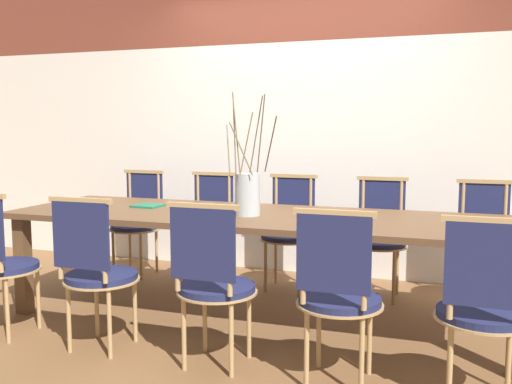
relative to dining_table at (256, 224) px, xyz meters
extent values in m
plane|color=brown|center=(0.00, 0.00, -0.66)|extent=(16.00, 16.00, 0.00)
cube|color=silver|center=(0.00, 1.36, 0.37)|extent=(12.00, 0.06, 2.06)
cube|color=brown|center=(0.00, 0.00, 0.05)|extent=(3.40, 1.04, 0.04)
cube|color=brown|center=(-1.59, -0.41, -0.32)|extent=(0.09, 0.09, 0.69)
cube|color=brown|center=(-1.59, 0.41, -0.32)|extent=(0.09, 0.09, 0.69)
cube|color=brown|center=(1.59, 0.41, -0.32)|extent=(0.09, 0.09, 0.69)
cylinder|color=#1E234C|center=(-1.43, -0.77, -0.22)|extent=(0.42, 0.42, 0.04)
cylinder|color=tan|center=(-1.43, -0.77, -0.25)|extent=(0.45, 0.45, 0.01)
cylinder|color=tan|center=(-1.56, -0.64, -0.45)|extent=(0.03, 0.03, 0.42)
cylinder|color=tan|center=(-1.29, -0.64, -0.45)|extent=(0.03, 0.03, 0.42)
cylinder|color=tan|center=(-1.29, -0.91, -0.45)|extent=(0.03, 0.03, 0.42)
cylinder|color=#1E234C|center=(-0.70, -0.77, -0.22)|extent=(0.42, 0.42, 0.04)
cylinder|color=tan|center=(-0.70, -0.77, -0.25)|extent=(0.45, 0.45, 0.01)
cylinder|color=tan|center=(-0.84, -0.64, -0.45)|extent=(0.03, 0.03, 0.42)
cylinder|color=tan|center=(-0.57, -0.64, -0.45)|extent=(0.03, 0.03, 0.42)
cylinder|color=tan|center=(-0.84, -0.91, -0.45)|extent=(0.03, 0.03, 0.42)
cylinder|color=tan|center=(-0.57, -0.91, -0.45)|extent=(0.03, 0.03, 0.42)
cylinder|color=tan|center=(-0.85, -0.95, 0.03)|extent=(0.03, 0.03, 0.47)
cylinder|color=tan|center=(-0.55, -0.95, 0.03)|extent=(0.03, 0.03, 0.47)
cube|color=#1E234C|center=(-0.70, -0.96, 0.05)|extent=(0.36, 0.02, 0.38)
cube|color=tan|center=(-0.70, -0.95, 0.25)|extent=(0.40, 0.03, 0.03)
cylinder|color=#1E234C|center=(0.04, -0.77, -0.22)|extent=(0.42, 0.42, 0.04)
cylinder|color=tan|center=(0.04, -0.77, -0.25)|extent=(0.45, 0.45, 0.01)
cylinder|color=tan|center=(-0.10, -0.64, -0.45)|extent=(0.03, 0.03, 0.42)
cylinder|color=tan|center=(0.18, -0.64, -0.45)|extent=(0.03, 0.03, 0.42)
cylinder|color=tan|center=(-0.10, -0.91, -0.45)|extent=(0.03, 0.03, 0.42)
cylinder|color=tan|center=(0.18, -0.91, -0.45)|extent=(0.03, 0.03, 0.42)
cylinder|color=tan|center=(-0.11, -0.95, 0.03)|extent=(0.03, 0.03, 0.47)
cylinder|color=tan|center=(0.19, -0.95, 0.03)|extent=(0.03, 0.03, 0.47)
cube|color=#1E234C|center=(0.04, -0.96, 0.05)|extent=(0.36, 0.02, 0.38)
cube|color=tan|center=(0.04, -0.95, 0.25)|extent=(0.40, 0.03, 0.03)
cylinder|color=#1E234C|center=(0.72, -0.77, -0.22)|extent=(0.42, 0.42, 0.04)
cylinder|color=tan|center=(0.72, -0.77, -0.25)|extent=(0.45, 0.45, 0.01)
cylinder|color=tan|center=(0.58, -0.64, -0.45)|extent=(0.03, 0.03, 0.42)
cylinder|color=tan|center=(0.86, -0.64, -0.45)|extent=(0.03, 0.03, 0.42)
cylinder|color=tan|center=(0.58, -0.91, -0.45)|extent=(0.03, 0.03, 0.42)
cylinder|color=tan|center=(0.86, -0.91, -0.45)|extent=(0.03, 0.03, 0.42)
cylinder|color=tan|center=(0.57, -0.95, 0.03)|extent=(0.03, 0.03, 0.47)
cylinder|color=tan|center=(0.87, -0.95, 0.03)|extent=(0.03, 0.03, 0.47)
cube|color=#1E234C|center=(0.72, -0.96, 0.05)|extent=(0.36, 0.02, 0.38)
cube|color=tan|center=(0.72, -0.95, 0.25)|extent=(0.40, 0.03, 0.03)
cylinder|color=#1E234C|center=(1.40, -0.77, -0.22)|extent=(0.42, 0.42, 0.04)
cylinder|color=tan|center=(1.40, -0.77, -0.25)|extent=(0.45, 0.45, 0.01)
cylinder|color=tan|center=(1.26, -0.64, -0.45)|extent=(0.03, 0.03, 0.42)
cylinder|color=tan|center=(1.54, -0.64, -0.45)|extent=(0.03, 0.03, 0.42)
cylinder|color=tan|center=(1.26, -0.91, -0.45)|extent=(0.03, 0.03, 0.42)
cylinder|color=tan|center=(1.25, -0.95, 0.03)|extent=(0.03, 0.03, 0.47)
cube|color=#1E234C|center=(1.40, -0.96, 0.05)|extent=(0.36, 0.02, 0.38)
cube|color=tan|center=(1.40, -0.95, 0.25)|extent=(0.40, 0.03, 0.03)
cylinder|color=#1E234C|center=(-1.41, 0.77, -0.22)|extent=(0.42, 0.42, 0.04)
cylinder|color=tan|center=(-1.41, 0.77, -0.25)|extent=(0.45, 0.45, 0.01)
cylinder|color=tan|center=(-1.27, 0.64, -0.45)|extent=(0.03, 0.03, 0.42)
cylinder|color=tan|center=(-1.55, 0.64, -0.45)|extent=(0.03, 0.03, 0.42)
cylinder|color=tan|center=(-1.27, 0.91, -0.45)|extent=(0.03, 0.03, 0.42)
cylinder|color=tan|center=(-1.55, 0.91, -0.45)|extent=(0.03, 0.03, 0.42)
cylinder|color=tan|center=(-1.26, 0.95, 0.03)|extent=(0.03, 0.03, 0.47)
cylinder|color=tan|center=(-1.56, 0.95, 0.03)|extent=(0.03, 0.03, 0.47)
cube|color=#1E234C|center=(-1.41, 0.96, 0.05)|extent=(0.36, 0.02, 0.38)
cube|color=tan|center=(-1.41, 0.95, 0.25)|extent=(0.40, 0.03, 0.03)
cylinder|color=#1E234C|center=(-0.72, 0.77, -0.22)|extent=(0.42, 0.42, 0.04)
cylinder|color=tan|center=(-0.72, 0.77, -0.25)|extent=(0.45, 0.45, 0.01)
cylinder|color=tan|center=(-0.58, 0.64, -0.45)|extent=(0.03, 0.03, 0.42)
cylinder|color=tan|center=(-0.86, 0.64, -0.45)|extent=(0.03, 0.03, 0.42)
cylinder|color=tan|center=(-0.58, 0.91, -0.45)|extent=(0.03, 0.03, 0.42)
cylinder|color=tan|center=(-0.86, 0.91, -0.45)|extent=(0.03, 0.03, 0.42)
cylinder|color=tan|center=(-0.57, 0.95, 0.03)|extent=(0.03, 0.03, 0.47)
cylinder|color=tan|center=(-0.87, 0.95, 0.03)|extent=(0.03, 0.03, 0.47)
cube|color=#1E234C|center=(-0.72, 0.96, 0.05)|extent=(0.36, 0.02, 0.38)
cube|color=tan|center=(-0.72, 0.95, 0.25)|extent=(0.40, 0.03, 0.03)
cylinder|color=#1E234C|center=(0.00, 0.77, -0.22)|extent=(0.42, 0.42, 0.04)
cylinder|color=tan|center=(0.00, 0.77, -0.25)|extent=(0.45, 0.45, 0.01)
cylinder|color=tan|center=(0.14, 0.64, -0.45)|extent=(0.03, 0.03, 0.42)
cylinder|color=tan|center=(-0.14, 0.64, -0.45)|extent=(0.03, 0.03, 0.42)
cylinder|color=tan|center=(0.14, 0.91, -0.45)|extent=(0.03, 0.03, 0.42)
cylinder|color=tan|center=(-0.14, 0.91, -0.45)|extent=(0.03, 0.03, 0.42)
cylinder|color=tan|center=(0.15, 0.95, 0.03)|extent=(0.03, 0.03, 0.47)
cylinder|color=tan|center=(-0.15, 0.95, 0.03)|extent=(0.03, 0.03, 0.47)
cube|color=#1E234C|center=(0.00, 0.96, 0.05)|extent=(0.36, 0.02, 0.38)
cube|color=tan|center=(0.00, 0.95, 0.25)|extent=(0.40, 0.03, 0.03)
cylinder|color=#1E234C|center=(0.72, 0.77, -0.22)|extent=(0.42, 0.42, 0.04)
cylinder|color=tan|center=(0.72, 0.77, -0.25)|extent=(0.45, 0.45, 0.01)
cylinder|color=tan|center=(0.86, 0.64, -0.45)|extent=(0.03, 0.03, 0.42)
cylinder|color=tan|center=(0.59, 0.64, -0.45)|extent=(0.03, 0.03, 0.42)
cylinder|color=tan|center=(0.86, 0.91, -0.45)|extent=(0.03, 0.03, 0.42)
cylinder|color=tan|center=(0.59, 0.91, -0.45)|extent=(0.03, 0.03, 0.42)
cylinder|color=tan|center=(0.87, 0.95, 0.03)|extent=(0.03, 0.03, 0.47)
cylinder|color=tan|center=(0.58, 0.95, 0.03)|extent=(0.03, 0.03, 0.47)
cube|color=#1E234C|center=(0.72, 0.96, 0.05)|extent=(0.36, 0.02, 0.38)
cube|color=tan|center=(0.72, 0.95, 0.25)|extent=(0.40, 0.03, 0.03)
cylinder|color=#1E234C|center=(1.48, 0.77, -0.22)|extent=(0.42, 0.42, 0.04)
cylinder|color=tan|center=(1.48, 0.77, -0.25)|extent=(0.45, 0.45, 0.01)
cylinder|color=tan|center=(1.61, 0.64, -0.45)|extent=(0.03, 0.03, 0.42)
cylinder|color=tan|center=(1.34, 0.64, -0.45)|extent=(0.03, 0.03, 0.42)
cylinder|color=tan|center=(1.61, 0.91, -0.45)|extent=(0.03, 0.03, 0.42)
cylinder|color=tan|center=(1.34, 0.91, -0.45)|extent=(0.03, 0.03, 0.42)
cylinder|color=tan|center=(1.62, 0.95, 0.03)|extent=(0.03, 0.03, 0.47)
cylinder|color=tan|center=(1.33, 0.95, 0.03)|extent=(0.03, 0.03, 0.47)
cube|color=#1E234C|center=(1.48, 0.96, 0.05)|extent=(0.36, 0.02, 0.38)
cube|color=tan|center=(1.48, 0.95, 0.25)|extent=(0.40, 0.03, 0.03)
cylinder|color=#B2BCC1|center=(-0.04, -0.07, 0.21)|extent=(0.17, 0.17, 0.28)
cylinder|color=brown|center=(0.04, -0.02, 0.61)|extent=(0.11, 0.16, 0.52)
cylinder|color=brown|center=(0.10, 0.01, 0.54)|extent=(0.17, 0.28, 0.38)
cylinder|color=brown|center=(-0.15, -0.13, 0.51)|extent=(0.12, 0.23, 0.32)
cylinder|color=brown|center=(0.01, -0.01, 0.60)|extent=(0.13, 0.09, 0.51)
cylinder|color=brown|center=(-0.09, -0.12, 0.62)|extent=(0.11, 0.13, 0.54)
cylinder|color=brown|center=(-0.05, -0.04, 0.55)|extent=(0.08, 0.05, 0.40)
cylinder|color=brown|center=(-0.05, -0.15, 0.52)|extent=(0.17, 0.04, 0.34)
cylinder|color=brown|center=(-0.11, -0.11, 0.61)|extent=(0.09, 0.16, 0.52)
cube|color=#1E6B4C|center=(-0.87, 0.08, 0.08)|extent=(0.21, 0.21, 0.01)
camera|label=1|loc=(1.24, -3.59, 0.66)|focal=40.00mm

